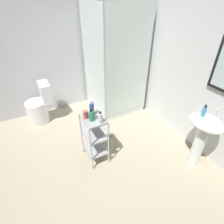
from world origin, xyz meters
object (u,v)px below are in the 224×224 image
(lotion_bottle_white, at_px, (100,118))
(rinse_cup, at_px, (86,115))
(shampoo_bottle_blue, at_px, (92,109))
(shower_stall, at_px, (113,89))
(hand_soap_bottle, at_px, (204,111))
(toilet, at_px, (40,107))
(bath_mat, at_px, (95,130))
(pedestal_sink, at_px, (203,133))
(body_wash_bottle_green, at_px, (92,115))
(storage_cart, at_px, (94,136))

(lotion_bottle_white, distance_m, rinse_cup, 0.22)
(shampoo_bottle_blue, bearing_deg, rinse_cup, -81.23)
(shower_stall, distance_m, shampoo_bottle_blue, 1.37)
(hand_soap_bottle, height_order, rinse_cup, hand_soap_bottle)
(toilet, height_order, bath_mat, toilet)
(pedestal_sink, bearing_deg, shampoo_bottle_blue, -124.88)
(shampoo_bottle_blue, distance_m, rinse_cup, 0.11)
(pedestal_sink, xyz_separation_m, bath_mat, (-1.36, -0.98, -0.57))
(toilet, xyz_separation_m, rinse_cup, (1.30, 0.45, 0.48))
(body_wash_bottle_green, relative_size, bath_mat, 0.28)
(bath_mat, bearing_deg, rinse_cup, -30.77)
(toilet, relative_size, shampoo_bottle_blue, 3.24)
(pedestal_sink, bearing_deg, rinse_cup, -122.36)
(hand_soap_bottle, bearing_deg, lotion_bottle_white, -116.04)
(pedestal_sink, height_order, toilet, pedestal_sink)
(hand_soap_bottle, height_order, bath_mat, hand_soap_bottle)
(storage_cart, distance_m, hand_soap_bottle, 1.46)
(lotion_bottle_white, distance_m, shampoo_bottle_blue, 0.20)
(toilet, height_order, body_wash_bottle_green, body_wash_bottle_green)
(storage_cart, height_order, shampoo_bottle_blue, shampoo_bottle_blue)
(pedestal_sink, bearing_deg, body_wash_bottle_green, -120.67)
(pedestal_sink, xyz_separation_m, body_wash_bottle_green, (-0.74, -1.25, 0.24))
(shampoo_bottle_blue, bearing_deg, pedestal_sink, 55.12)
(storage_cart, bearing_deg, rinse_cup, -121.83)
(pedestal_sink, bearing_deg, storage_cart, -122.39)
(toilet, distance_m, body_wash_bottle_green, 1.56)
(shower_stall, distance_m, bath_mat, 0.92)
(shower_stall, height_order, body_wash_bottle_green, shower_stall)
(shampoo_bottle_blue, bearing_deg, hand_soap_bottle, 57.07)
(lotion_bottle_white, distance_m, bath_mat, 1.10)
(body_wash_bottle_green, relative_size, lotion_bottle_white, 0.99)
(rinse_cup, distance_m, bath_mat, 1.00)
(shampoo_bottle_blue, bearing_deg, storage_cart, -14.80)
(pedestal_sink, relative_size, hand_soap_bottle, 5.07)
(lotion_bottle_white, xyz_separation_m, bath_mat, (-0.72, 0.19, -0.81))
(shower_stall, bearing_deg, toilet, -101.61)
(shower_stall, xyz_separation_m, hand_soap_bottle, (1.77, 0.33, 0.41))
(hand_soap_bottle, relative_size, rinse_cup, 1.52)
(body_wash_bottle_green, bearing_deg, bath_mat, 156.66)
(pedestal_sink, height_order, hand_soap_bottle, hand_soap_bottle)
(shower_stall, height_order, toilet, shower_stall)
(shower_stall, distance_m, pedestal_sink, 1.88)
(body_wash_bottle_green, xyz_separation_m, shampoo_bottle_blue, (-0.10, 0.05, 0.03))
(body_wash_bottle_green, xyz_separation_m, rinse_cup, (-0.08, -0.05, -0.02))
(pedestal_sink, xyz_separation_m, storage_cart, (-0.77, -1.22, -0.14))
(shower_stall, xyz_separation_m, storage_cart, (1.07, -0.88, -0.03))
(body_wash_bottle_green, bearing_deg, shampoo_bottle_blue, 155.06)
(lotion_bottle_white, relative_size, shampoo_bottle_blue, 0.72)
(pedestal_sink, height_order, rinse_cup, rinse_cup)
(shampoo_bottle_blue, relative_size, bath_mat, 0.39)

